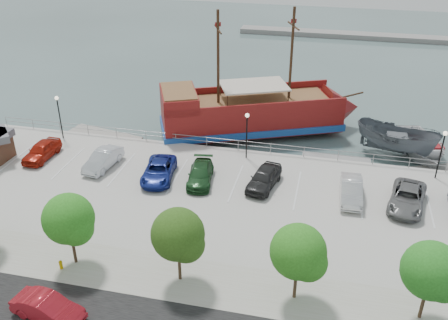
# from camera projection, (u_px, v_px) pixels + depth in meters

# --- Properties ---
(ground) EXTENTS (160.00, 160.00, 0.00)m
(ground) POSITION_uv_depth(u_px,v_px,m) (231.00, 206.00, 39.54)
(ground) COLOR #3E514E
(sidewalk) EXTENTS (100.00, 4.00, 0.05)m
(sidewalk) POSITION_uv_depth(u_px,v_px,m) (196.00, 281.00, 30.49)
(sidewalk) COLOR #9E9987
(sidewalk) RESTS_ON land_slab
(seawall_railing) EXTENTS (50.00, 0.06, 1.00)m
(seawall_railing) POSITION_uv_depth(u_px,v_px,m) (249.00, 146.00, 45.49)
(seawall_railing) COLOR gray
(seawall_railing) RESTS_ON land_slab
(far_shore) EXTENTS (40.00, 3.00, 0.80)m
(far_shore) POSITION_uv_depth(u_px,v_px,m) (357.00, 36.00, 84.50)
(far_shore) COLOR gray
(far_shore) RESTS_ON ground
(pirate_ship) EXTENTS (21.08, 13.35, 13.19)m
(pirate_ship) POSITION_uv_depth(u_px,v_px,m) (265.00, 113.00, 50.56)
(pirate_ship) COLOR maroon
(pirate_ship) RESTS_ON ground
(patrol_boat) EXTENTS (8.29, 5.66, 3.00)m
(patrol_boat) POSITION_uv_depth(u_px,v_px,m) (396.00, 142.00, 46.22)
(patrol_boat) COLOR #585E66
(patrol_boat) RESTS_ON ground
(speedboat) EXTENTS (7.37, 9.08, 1.66)m
(speedboat) POSITION_uv_depth(u_px,v_px,m) (420.00, 148.00, 46.68)
(speedboat) COLOR silver
(speedboat) RESTS_ON ground
(dock_west) EXTENTS (8.05, 3.81, 0.44)m
(dock_west) POSITION_uv_depth(u_px,v_px,m) (105.00, 136.00, 50.29)
(dock_west) COLOR gray
(dock_west) RESTS_ON ground
(dock_mid) EXTENTS (6.24, 1.86, 0.36)m
(dock_mid) POSITION_uv_depth(u_px,v_px,m) (336.00, 161.00, 45.78)
(dock_mid) COLOR gray
(dock_mid) RESTS_ON ground
(dock_east) EXTENTS (6.95, 4.41, 0.38)m
(dock_east) POSITION_uv_depth(u_px,v_px,m) (437.00, 172.00, 44.03)
(dock_east) COLOR slate
(dock_east) RESTS_ON ground
(street_sedan) EXTENTS (4.43, 2.17, 1.40)m
(street_sedan) POSITION_uv_depth(u_px,v_px,m) (48.00, 308.00, 27.60)
(street_sedan) COLOR #B21924
(street_sedan) RESTS_ON street
(fire_hydrant) EXTENTS (0.23, 0.23, 0.66)m
(fire_hydrant) POSITION_uv_depth(u_px,v_px,m) (61.00, 264.00, 31.34)
(fire_hydrant) COLOR #C69C01
(fire_hydrant) RESTS_ON sidewalk
(lamp_post_left) EXTENTS (0.36, 0.36, 4.28)m
(lamp_post_left) POSITION_uv_depth(u_px,v_px,m) (59.00, 110.00, 46.79)
(lamp_post_left) COLOR black
(lamp_post_left) RESTS_ON land_slab
(lamp_post_mid) EXTENTS (0.36, 0.36, 4.28)m
(lamp_post_mid) POSITION_uv_depth(u_px,v_px,m) (247.00, 128.00, 43.23)
(lamp_post_mid) COLOR black
(lamp_post_mid) RESTS_ON land_slab
(lamp_post_right) EXTENTS (0.36, 0.36, 4.28)m
(lamp_post_right) POSITION_uv_depth(u_px,v_px,m) (442.00, 146.00, 40.07)
(lamp_post_right) COLOR black
(lamp_post_right) RESTS_ON land_slab
(tree_c) EXTENTS (3.30, 3.20, 5.00)m
(tree_c) POSITION_uv_depth(u_px,v_px,m) (70.00, 221.00, 30.41)
(tree_c) COLOR #473321
(tree_c) RESTS_ON sidewalk
(tree_d) EXTENTS (3.30, 3.20, 5.00)m
(tree_d) POSITION_uv_depth(u_px,v_px,m) (180.00, 237.00, 29.03)
(tree_d) COLOR #473321
(tree_d) RESTS_ON sidewalk
(tree_e) EXTENTS (3.30, 3.20, 5.00)m
(tree_e) POSITION_uv_depth(u_px,v_px,m) (301.00, 254.00, 27.65)
(tree_e) COLOR #473321
(tree_e) RESTS_ON sidewalk
(tree_f) EXTENTS (3.30, 3.20, 5.00)m
(tree_f) POSITION_uv_depth(u_px,v_px,m) (434.00, 273.00, 26.26)
(tree_f) COLOR #473321
(tree_f) RESTS_ON sidewalk
(parked_car_a) EXTENTS (1.94, 4.48, 1.51)m
(parked_car_a) POSITION_uv_depth(u_px,v_px,m) (42.00, 151.00, 44.20)
(parked_car_a) COLOR #A31B0C
(parked_car_a) RESTS_ON land_slab
(parked_car_b) EXTENTS (2.13, 4.67, 1.49)m
(parked_car_b) POSITION_uv_depth(u_px,v_px,m) (103.00, 160.00, 42.74)
(parked_car_b) COLOR silver
(parked_car_b) RESTS_ON land_slab
(parked_car_c) EXTENTS (3.05, 5.39, 1.42)m
(parked_car_c) POSITION_uv_depth(u_px,v_px,m) (159.00, 171.00, 41.10)
(parked_car_c) COLOR navy
(parked_car_c) RESTS_ON land_slab
(parked_car_d) EXTENTS (2.57, 4.92, 1.36)m
(parked_car_d) POSITION_uv_depth(u_px,v_px,m) (200.00, 174.00, 40.64)
(parked_car_d) COLOR #1A441F
(parked_car_d) RESTS_ON land_slab
(parked_car_e) EXTENTS (2.74, 4.93, 1.58)m
(parked_car_e) POSITION_uv_depth(u_px,v_px,m) (264.00, 178.00, 39.91)
(parked_car_e) COLOR black
(parked_car_e) RESTS_ON land_slab
(parked_car_f) EXTENTS (1.75, 4.64, 1.51)m
(parked_car_f) POSITION_uv_depth(u_px,v_px,m) (351.00, 190.00, 38.31)
(parked_car_f) COLOR silver
(parked_car_f) RESTS_ON land_slab
(parked_car_g) EXTENTS (3.46, 5.69, 1.48)m
(parked_car_g) POSITION_uv_depth(u_px,v_px,m) (407.00, 198.00, 37.39)
(parked_car_g) COLOR slate
(parked_car_g) RESTS_ON land_slab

